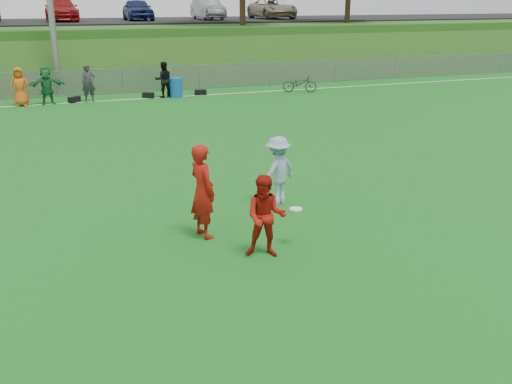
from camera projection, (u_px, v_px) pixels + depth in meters
name	position (u px, v px, depth m)	size (l,w,h in m)	color
ground	(276.00, 245.00, 11.00)	(120.00, 120.00, 0.00)	#166B1A
sideline_far	(129.00, 99.00, 26.94)	(60.00, 0.10, 0.01)	white
fence	(122.00, 80.00, 28.50)	(58.00, 0.06, 1.30)	gray
berm	(97.00, 47.00, 37.97)	(120.00, 18.00, 3.00)	#295518
parking_lot	(92.00, 21.00, 39.24)	(120.00, 12.00, 0.10)	black
car_row	(74.00, 10.00, 37.72)	(32.04, 5.18, 1.44)	white
spectator_row	(61.00, 85.00, 25.67)	(9.23, 0.84, 1.69)	#A80B13
gear_bags	(150.00, 95.00, 27.33)	(6.58, 0.57, 0.26)	black
player_red_left	(203.00, 191.00, 11.15)	(0.69, 0.45, 1.89)	#A4130B
player_red_center	(266.00, 217.00, 10.32)	(0.75, 0.59, 1.55)	#A6130B
player_blue	(278.00, 171.00, 12.99)	(1.03, 0.59, 1.60)	#8EA4C5
frisbee	(296.00, 209.00, 10.77)	(0.25, 0.25, 0.02)	white
recycling_bin	(176.00, 88.00, 27.39)	(0.62, 0.62, 0.93)	#1052B1
bicycle	(300.00, 83.00, 28.93)	(0.60, 1.71, 0.90)	#2A2B2D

